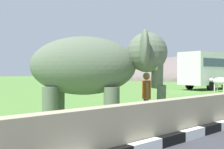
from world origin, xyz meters
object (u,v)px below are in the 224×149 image
object	(u,v)px
elephant	(95,67)
cow_near	(220,82)
person_handler	(146,95)
bus_white	(218,68)

from	to	relation	value
elephant	cow_near	world-z (taller)	elephant
person_handler	bus_white	distance (m)	21.19
elephant	bus_white	distance (m)	22.59
person_handler	bus_white	size ratio (longest dim) A/B	0.17
elephant	person_handler	distance (m)	1.97
person_handler	cow_near	bearing A→B (deg)	18.69
bus_white	person_handler	bearing A→B (deg)	-159.28
bus_white	cow_near	world-z (taller)	bus_white
person_handler	bus_white	world-z (taller)	bus_white
cow_near	elephant	bearing A→B (deg)	-164.51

